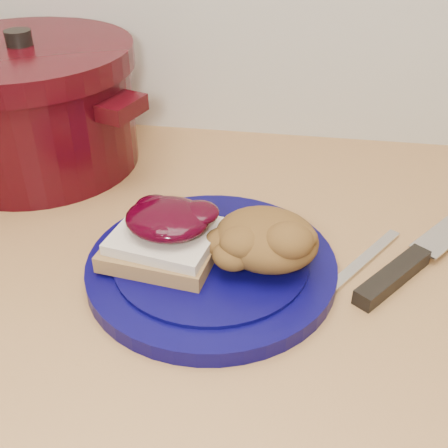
# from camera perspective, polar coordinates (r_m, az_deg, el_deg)

# --- Properties ---
(plate) EXTENTS (0.31, 0.31, 0.02)m
(plate) POSITION_cam_1_polar(r_m,az_deg,el_deg) (0.59, -1.27, -4.35)
(plate) COLOR #06043C
(plate) RESTS_ON wood_countertop
(sandwich) EXTENTS (0.12, 0.11, 0.05)m
(sandwich) POSITION_cam_1_polar(r_m,az_deg,el_deg) (0.57, -6.00, -1.03)
(sandwich) COLOR olive
(sandwich) RESTS_ON plate
(stuffing_mound) EXTENTS (0.12, 0.11, 0.05)m
(stuffing_mound) POSITION_cam_1_polar(r_m,az_deg,el_deg) (0.56, 4.33, -1.52)
(stuffing_mound) COLOR brown
(stuffing_mound) RESTS_ON plate
(chef_knife) EXTENTS (0.20, 0.25, 0.02)m
(chef_knife) POSITION_cam_1_polar(r_m,az_deg,el_deg) (0.63, 18.73, -3.45)
(chef_knife) COLOR black
(chef_knife) RESTS_ON wood_countertop
(butter_knife) EXTENTS (0.10, 0.14, 0.00)m
(butter_knife) POSITION_cam_1_polar(r_m,az_deg,el_deg) (0.62, 13.59, -3.91)
(butter_knife) COLOR silver
(butter_knife) RESTS_ON wood_countertop
(dutch_oven) EXTENTS (0.36, 0.36, 0.18)m
(dutch_oven) POSITION_cam_1_polar(r_m,az_deg,el_deg) (0.81, -18.91, 11.34)
(dutch_oven) COLOR #33050A
(dutch_oven) RESTS_ON wood_countertop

